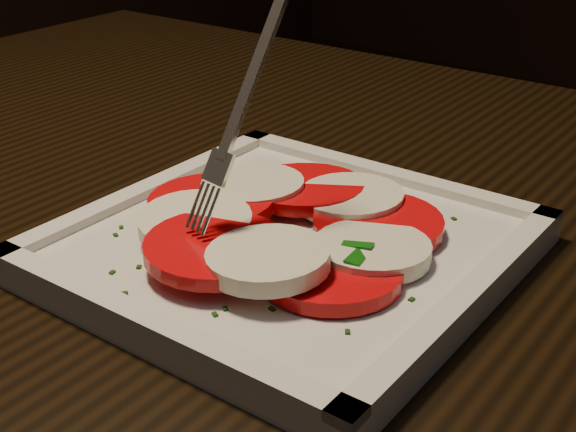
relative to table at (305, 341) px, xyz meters
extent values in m
cube|color=black|center=(0.00, 0.00, 0.08)|extent=(1.24, 0.87, 0.04)
cylinder|color=black|center=(-0.56, 0.31, -0.30)|extent=(0.06, 0.06, 0.71)
cylinder|color=black|center=(-0.09, 0.61, -0.45)|extent=(0.04, 0.04, 0.41)
cube|color=silver|center=(0.03, -0.05, 0.11)|extent=(0.26, 0.26, 0.01)
cylinder|color=red|center=(0.08, -0.07, 0.12)|extent=(0.08, 0.08, 0.01)
cylinder|color=silver|center=(0.08, -0.04, 0.12)|extent=(0.07, 0.07, 0.01)
cylinder|color=red|center=(0.06, -0.01, 0.12)|extent=(0.08, 0.08, 0.01)
cylinder|color=silver|center=(0.03, 0.00, 0.12)|extent=(0.07, 0.07, 0.01)
cylinder|color=red|center=(0.00, 0.00, 0.12)|extent=(0.08, 0.08, 0.01)
cylinder|color=silver|center=(-0.02, -0.03, 0.12)|extent=(0.07, 0.07, 0.01)
cylinder|color=red|center=(-0.03, -0.06, 0.13)|extent=(0.08, 0.08, 0.01)
cylinder|color=silver|center=(-0.01, -0.09, 0.13)|extent=(0.07, 0.07, 0.02)
cylinder|color=red|center=(0.02, -0.11, 0.13)|extent=(0.08, 0.08, 0.01)
cylinder|color=silver|center=(0.05, -0.10, 0.13)|extent=(0.07, 0.07, 0.01)
cube|color=#0F520E|center=(-0.01, -0.10, 0.12)|extent=(0.03, 0.03, 0.00)
cube|color=#0F520E|center=(0.04, -0.09, 0.12)|extent=(0.03, 0.02, 0.00)
cube|color=#0F520E|center=(0.07, -0.05, 0.12)|extent=(0.03, 0.02, 0.00)
cube|color=#0F520E|center=(-0.01, -0.05, 0.12)|extent=(0.03, 0.03, 0.00)
cube|color=#0F520E|center=(0.00, -0.09, 0.12)|extent=(0.03, 0.03, 0.00)
cube|color=#0F520E|center=(0.08, -0.05, 0.12)|extent=(0.02, 0.04, 0.01)
cube|color=#0F520E|center=(0.06, -0.09, 0.12)|extent=(0.03, 0.03, 0.00)
cube|color=#103A0A|center=(-0.05, 0.01, 0.11)|extent=(0.00, 0.00, 0.00)
cube|color=#103A0A|center=(-0.06, -0.06, 0.11)|extent=(0.00, 0.00, 0.00)
cube|color=#103A0A|center=(-0.02, -0.15, 0.11)|extent=(0.00, 0.00, 0.00)
cube|color=#103A0A|center=(0.00, 0.02, 0.11)|extent=(0.00, 0.00, 0.00)
cube|color=#103A0A|center=(-0.02, -0.13, 0.11)|extent=(0.00, 0.00, 0.00)
cube|color=#103A0A|center=(0.10, 0.00, 0.11)|extent=(0.00, 0.00, 0.00)
cube|color=#103A0A|center=(0.07, -0.12, 0.11)|extent=(0.00, 0.00, 0.00)
cube|color=#103A0A|center=(0.05, -0.13, 0.11)|extent=(0.00, 0.00, 0.00)
cube|color=#103A0A|center=(0.09, 0.04, 0.11)|extent=(0.00, 0.00, 0.00)
cube|color=#103A0A|center=(-0.03, 0.01, 0.11)|extent=(0.00, 0.00, 0.00)
cube|color=#103A0A|center=(0.00, -0.16, 0.11)|extent=(0.00, 0.00, 0.00)
cube|color=#103A0A|center=(-0.04, -0.10, 0.11)|extent=(0.00, 0.00, 0.00)
cube|color=#103A0A|center=(-0.03, 0.01, 0.11)|extent=(0.00, 0.00, 0.00)
cube|color=#103A0A|center=(0.13, -0.05, 0.11)|extent=(0.00, 0.00, 0.00)
cube|color=#103A0A|center=(0.05, -0.14, 0.11)|extent=(0.00, 0.00, 0.00)
cube|color=#103A0A|center=(-0.06, -0.11, 0.11)|extent=(0.00, 0.00, 0.00)
cube|color=#103A0A|center=(0.12, -0.06, 0.11)|extent=(0.00, 0.00, 0.00)
cube|color=#103A0A|center=(0.11, -0.11, 0.11)|extent=(0.00, 0.00, 0.00)
cube|color=#103A0A|center=(-0.06, -0.11, 0.11)|extent=(0.00, 0.00, 0.00)
cube|color=#103A0A|center=(0.08, 0.01, 0.11)|extent=(0.00, 0.00, 0.00)
cube|color=#103A0A|center=(-0.06, -0.04, 0.11)|extent=(0.00, 0.00, 0.00)
cube|color=#103A0A|center=(-0.05, -0.06, 0.11)|extent=(0.00, 0.00, 0.00)
cube|color=#103A0A|center=(0.04, 0.03, 0.11)|extent=(0.00, 0.00, 0.00)
cube|color=#103A0A|center=(-0.01, 0.02, 0.11)|extent=(0.00, 0.00, 0.00)
camera|label=1|loc=(0.30, -0.38, 0.34)|focal=50.00mm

